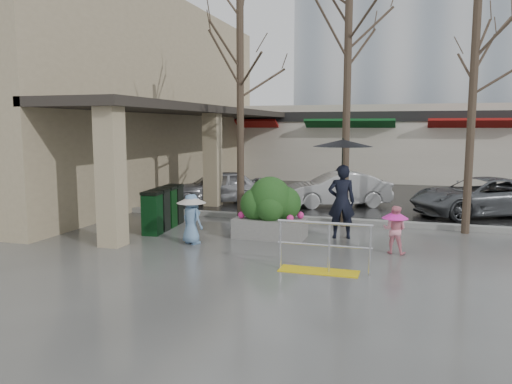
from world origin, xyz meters
The scene contains 20 objects.
ground centered at (0.00, 0.00, 0.00)m, with size 120.00×120.00×0.00m, color #51514F.
street_asphalt centered at (0.00, 22.00, 0.01)m, with size 120.00×36.00×0.01m, color black.
curb centered at (0.00, 4.00, 0.07)m, with size 120.00×0.30×0.15m, color gray.
near_building centered at (-9.00, 8.00, 4.00)m, with size 6.00×18.00×8.00m, color tan.
canopy_slab centered at (-4.80, 8.00, 3.62)m, with size 2.80×18.00×0.25m, color #2D2823.
pillar_front centered at (-3.90, -0.50, 1.75)m, with size 0.55×0.55×3.50m, color tan.
pillar_back centered at (-3.90, 6.00, 1.75)m, with size 0.55×0.55×3.50m, color tan.
storefront_row centered at (2.00, 17.97, 2.01)m, with size 34.00×6.74×4.00m.
handrail centered at (1.36, -1.20, 0.38)m, with size 1.90×0.50×1.03m.
tree_west centered at (-2.00, 3.60, 5.08)m, with size 3.20×3.20×6.80m.
tree_midwest centered at (1.20, 3.60, 5.23)m, with size 3.20×3.20×7.00m.
tree_mideast centered at (4.50, 3.60, 4.86)m, with size 3.20×3.20×6.50m.
woman centered at (1.32, 1.99, 1.58)m, with size 1.54×1.54×2.62m.
child_pink centered at (2.70, 0.76, 0.63)m, with size 0.61×0.60×1.11m.
child_blue centered at (-2.15, 0.27, 0.75)m, with size 0.74×0.74×1.25m.
planter centered at (-0.46, 1.51, 0.77)m, with size 1.86×1.09×1.62m.
news_boxes centered at (-3.68, 1.72, 0.59)m, with size 0.67×2.14×1.18m.
car_a centered at (-4.00, 6.64, 0.63)m, with size 1.49×3.70×1.26m, color #A4A5A9.
car_b centered at (0.48, 7.21, 0.63)m, with size 1.33×3.82×1.26m, color silver.
car_c centered at (5.24, 6.66, 0.63)m, with size 2.09×4.53×1.26m, color #5A5E62.
Camera 1 is at (2.96, -10.89, 2.91)m, focal length 35.00 mm.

